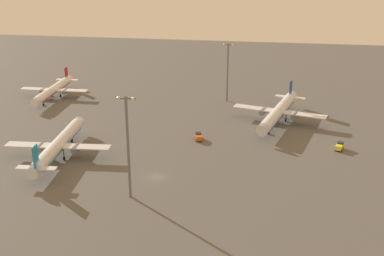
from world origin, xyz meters
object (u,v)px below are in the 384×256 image
object	(u,v)px
airplane_taxiway_distant	(279,111)
apron_light_central	(228,68)
apron_light_west	(128,141)
cargo_loader	(198,137)
maintenance_van	(340,146)
airplane_near_gate	(58,145)
airplane_far_stand	(54,90)

from	to	relation	value
airplane_taxiway_distant	apron_light_central	size ratio (longest dim) A/B	1.80
airplane_taxiway_distant	apron_light_west	xyz separation A→B (m)	(-37.72, -62.67, 11.10)
cargo_loader	maintenance_van	world-z (taller)	same
maintenance_van	apron_light_west	bearing A→B (deg)	-124.79
cargo_loader	apron_light_central	distance (m)	46.80
airplane_near_gate	airplane_taxiway_distant	size ratio (longest dim) A/B	0.96
airplane_near_gate	apron_light_central	bearing A→B (deg)	51.52
maintenance_van	airplane_near_gate	bearing A→B (deg)	-147.35
cargo_loader	maintenance_van	xyz separation A→B (m)	(45.06, -1.26, 0.00)
airplane_near_gate	cargo_loader	distance (m)	44.82
airplane_taxiway_distant	maintenance_van	size ratio (longest dim) A/B	9.45
airplane_near_gate	maintenance_van	distance (m)	87.02
airplane_near_gate	maintenance_van	bearing A→B (deg)	8.96
airplane_taxiway_distant	airplane_far_stand	xyz separation A→B (m)	(-93.06, 16.22, -0.65)
maintenance_van	cargo_loader	bearing A→B (deg)	-161.72
airplane_taxiway_distant	cargo_loader	xyz separation A→B (m)	(-26.14, -21.27, -3.06)
airplane_near_gate	airplane_taxiway_distant	bearing A→B (deg)	28.54
airplane_taxiway_distant	apron_light_west	bearing A→B (deg)	73.75
airplane_far_stand	cargo_loader	distance (m)	76.74
cargo_loader	apron_light_central	size ratio (longest dim) A/B	0.19
airplane_far_stand	cargo_loader	size ratio (longest dim) A/B	8.22
cargo_loader	airplane_near_gate	bearing A→B (deg)	-167.03
airplane_near_gate	airplane_far_stand	bearing A→B (deg)	111.29
airplane_taxiway_distant	maintenance_van	distance (m)	29.58
apron_light_central	airplane_taxiway_distant	bearing A→B (deg)	-48.50
airplane_taxiway_distant	maintenance_van	xyz separation A→B (m)	(18.92, -22.53, -3.06)
apron_light_west	airplane_near_gate	bearing A→B (deg)	143.41
airplane_far_stand	apron_light_west	distance (m)	97.07
airplane_near_gate	airplane_taxiway_distant	xyz separation A→B (m)	(65.91, 41.74, 0.24)
airplane_near_gate	cargo_loader	bearing A→B (deg)	23.44
airplane_near_gate	airplane_taxiway_distant	world-z (taller)	airplane_taxiway_distant
airplane_far_stand	airplane_taxiway_distant	bearing A→B (deg)	169.12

